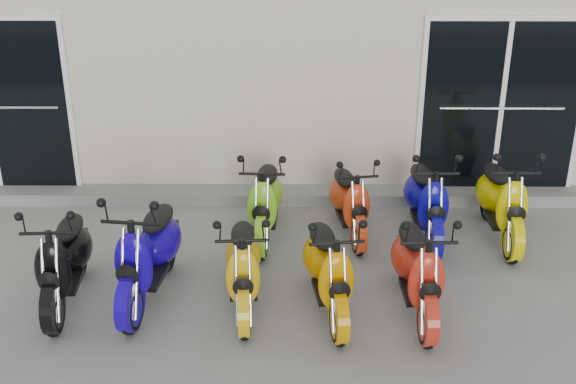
% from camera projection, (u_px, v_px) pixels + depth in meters
% --- Properties ---
extents(ground, '(80.00, 80.00, 0.00)m').
position_uv_depth(ground, '(288.00, 283.00, 7.36)').
color(ground, gray).
rests_on(ground, ground).
extents(building, '(14.00, 6.00, 3.20)m').
position_uv_depth(building, '(290.00, 26.00, 11.46)').
color(building, beige).
rests_on(building, ground).
extents(front_step, '(14.00, 0.40, 0.15)m').
position_uv_depth(front_step, '(289.00, 195.00, 9.17)').
color(front_step, gray).
rests_on(front_step, ground).
extents(door_left, '(1.07, 0.08, 2.22)m').
position_uv_depth(door_left, '(28.00, 101.00, 8.84)').
color(door_left, black).
rests_on(door_left, front_step).
extents(door_right, '(2.02, 0.08, 2.22)m').
position_uv_depth(door_right, '(501.00, 102.00, 8.81)').
color(door_right, black).
rests_on(door_right, front_step).
extents(scooter_front_black, '(0.66, 1.59, 1.15)m').
position_uv_depth(scooter_front_black, '(63.00, 249.00, 6.80)').
color(scooter_front_black, black).
rests_on(scooter_front_black, ground).
extents(scooter_front_blue, '(0.82, 1.75, 1.25)m').
position_uv_depth(scooter_front_blue, '(147.00, 241.00, 6.85)').
color(scooter_front_blue, '#14019D').
rests_on(scooter_front_blue, ground).
extents(scooter_front_orange_a, '(0.64, 1.52, 1.10)m').
position_uv_depth(scooter_front_orange_a, '(243.00, 256.00, 6.75)').
color(scooter_front_orange_a, gold).
rests_on(scooter_front_orange_a, ground).
extents(scooter_front_orange_b, '(0.76, 1.60, 1.14)m').
position_uv_depth(scooter_front_orange_b, '(329.00, 259.00, 6.66)').
color(scooter_front_orange_b, '#D48900').
rests_on(scooter_front_orange_b, ground).
extents(scooter_front_red, '(0.62, 1.58, 1.15)m').
position_uv_depth(scooter_front_red, '(418.00, 259.00, 6.64)').
color(scooter_front_red, red).
rests_on(scooter_front_red, ground).
extents(scooter_back_green, '(0.63, 1.57, 1.14)m').
position_uv_depth(scooter_back_green, '(265.00, 191.00, 8.06)').
color(scooter_back_green, '#74CF1F').
rests_on(scooter_back_green, ground).
extents(scooter_back_red, '(0.72, 1.49, 1.05)m').
position_uv_depth(scooter_back_red, '(350.00, 193.00, 8.13)').
color(scooter_back_red, red).
rests_on(scooter_back_red, ground).
extents(scooter_back_blue, '(0.60, 1.59, 1.16)m').
position_uv_depth(scooter_back_blue, '(427.00, 191.00, 8.04)').
color(scooter_back_blue, '#0A078E').
rests_on(scooter_back_blue, ground).
extents(scooter_back_yellow, '(0.60, 1.61, 1.19)m').
position_uv_depth(scooter_back_yellow, '(503.00, 191.00, 8.01)').
color(scooter_back_yellow, '#DCCE00').
rests_on(scooter_back_yellow, ground).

